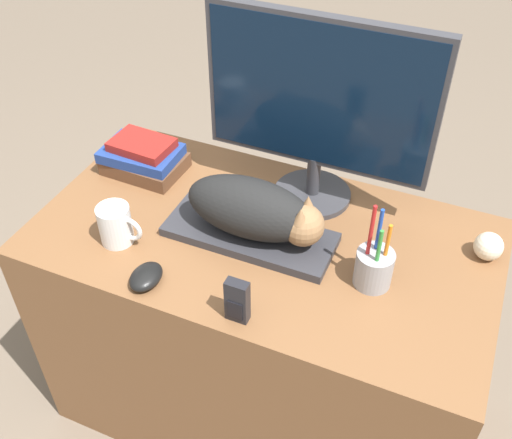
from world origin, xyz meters
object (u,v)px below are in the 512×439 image
object	(u,v)px
pen_cup	(374,267)
phone	(237,301)
baseball	(489,246)
keyboard	(250,234)
monitor	(319,103)
cat	(257,210)
coffee_mug	(116,225)
book_stack	(143,157)
computer_mouse	(146,277)

from	to	relation	value
pen_cup	phone	bearing A→B (deg)	-137.61
baseball	phone	size ratio (longest dim) A/B	0.62
keyboard	monitor	size ratio (longest dim) A/B	0.74
cat	monitor	size ratio (longest dim) A/B	0.61
cat	pen_cup	world-z (taller)	pen_cup
cat	coffee_mug	distance (m)	0.35
pen_cup	book_stack	world-z (taller)	pen_cup
computer_mouse	coffee_mug	size ratio (longest dim) A/B	0.81
keyboard	coffee_mug	xyz separation A→B (m)	(-0.30, -0.14, 0.04)
monitor	pen_cup	xyz separation A→B (m)	(0.23, -0.24, -0.24)
keyboard	book_stack	xyz separation A→B (m)	(-0.39, 0.14, 0.03)
keyboard	baseball	bearing A→B (deg)	16.67
pen_cup	book_stack	distance (m)	0.73
monitor	book_stack	xyz separation A→B (m)	(-0.48, -0.07, -0.24)
keyboard	cat	bearing A→B (deg)	-0.00
coffee_mug	phone	size ratio (longest dim) A/B	1.05
keyboard	phone	xyz separation A→B (m)	(0.08, -0.25, 0.04)
computer_mouse	phone	xyz separation A→B (m)	(0.24, -0.01, 0.04)
cat	pen_cup	distance (m)	0.31
baseball	phone	world-z (taller)	phone
computer_mouse	coffee_mug	xyz separation A→B (m)	(-0.14, 0.09, 0.03)
monitor	pen_cup	world-z (taller)	monitor
book_stack	keyboard	bearing A→B (deg)	-20.13
computer_mouse	cat	bearing A→B (deg)	52.49
phone	book_stack	xyz separation A→B (m)	(-0.47, 0.39, -0.01)
book_stack	pen_cup	bearing A→B (deg)	-13.47
book_stack	cat	bearing A→B (deg)	-19.26
cat	phone	distance (m)	0.26
pen_cup	phone	distance (m)	0.33
keyboard	cat	xyz separation A→B (m)	(0.02, -0.00, 0.09)
computer_mouse	pen_cup	world-z (taller)	pen_cup
coffee_mug	book_stack	world-z (taller)	coffee_mug
monitor	baseball	world-z (taller)	monitor
pen_cup	book_stack	xyz separation A→B (m)	(-0.71, 0.17, -0.01)
cat	computer_mouse	size ratio (longest dim) A/B	3.69
cat	monitor	distance (m)	0.30
keyboard	monitor	world-z (taller)	monitor
computer_mouse	baseball	distance (m)	0.81
computer_mouse	pen_cup	bearing A→B (deg)	23.22
cat	pen_cup	xyz separation A→B (m)	(0.30, -0.03, -0.05)
monitor	cat	bearing A→B (deg)	-107.61
cat	baseball	xyz separation A→B (m)	(0.53, 0.17, -0.06)
computer_mouse	baseball	size ratio (longest dim) A/B	1.37
coffee_mug	baseball	size ratio (longest dim) A/B	1.68
computer_mouse	keyboard	bearing A→B (deg)	55.60
phone	book_stack	world-z (taller)	phone
cat	monitor	xyz separation A→B (m)	(0.07, 0.22, 0.19)
monitor	phone	xyz separation A→B (m)	(-0.01, -0.46, -0.23)
coffee_mug	keyboard	bearing A→B (deg)	24.89
coffee_mug	book_stack	bearing A→B (deg)	108.86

